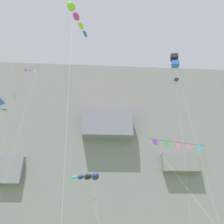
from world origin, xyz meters
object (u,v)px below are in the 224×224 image
kite_banner_far_right (179,147)px  kite_delta_front_field (92,204)px  kite_banner_high_left (24,82)px  kite_delta_upper_mid (1,119)px  kite_diamond_mid_left (13,99)px  kite_windsock_upper_left (88,177)px  kite_box_high_center (175,61)px  kite_diamond_low_right (178,90)px  kite_windsock_mid_center (76,16)px

kite_banner_far_right → kite_delta_front_field: kite_banner_far_right is taller
kite_banner_high_left → kite_delta_upper_mid: bearing=172.0°
kite_delta_front_field → kite_diamond_mid_left: bearing=-179.0°
kite_delta_front_field → kite_banner_high_left: (-14.06, -7.64, 21.44)m
kite_delta_front_field → kite_delta_upper_mid: kite_delta_upper_mid is taller
kite_windsock_upper_left → kite_box_high_center: size_ratio=0.39×
kite_diamond_low_right → kite_box_high_center: size_ratio=1.21×
kite_box_high_center → kite_banner_far_right: bearing=-120.8°
kite_delta_front_field → kite_banner_high_left: size_ratio=0.27×
kite_diamond_low_right → kite_delta_front_field: size_ratio=3.79×
kite_windsock_mid_center → kite_diamond_mid_left: 30.99m
kite_windsock_mid_center → kite_delta_upper_mid: kite_windsock_mid_center is taller
kite_windsock_upper_left → kite_banner_far_right: 14.21m
kite_diamond_low_right → kite_delta_upper_mid: kite_diamond_low_right is taller
kite_windsock_upper_left → kite_delta_upper_mid: 21.13m
kite_windsock_upper_left → kite_diamond_mid_left: 29.99m
kite_diamond_mid_left → kite_delta_upper_mid: (1.47, -6.93, -8.55)m
kite_windsock_upper_left → kite_banner_far_right: (9.79, -10.27, 0.71)m
kite_windsock_upper_left → kite_diamond_mid_left: kite_diamond_mid_left is taller
kite_diamond_mid_left → kite_banner_high_left: kite_banner_high_left is taller
kite_box_high_center → kite_delta_front_field: bearing=125.4°
kite_windsock_mid_center → kite_box_high_center: 17.25m
kite_windsock_mid_center → kite_diamond_mid_left: kite_diamond_mid_left is taller
kite_windsock_mid_center → kite_delta_upper_mid: bearing=127.3°
kite_windsock_mid_center → kite_delta_upper_mid: size_ratio=1.14×
kite_windsock_mid_center → kite_delta_front_field: bearing=85.3°
kite_banner_far_right → kite_banner_high_left: bearing=146.0°
kite_banner_high_left → kite_delta_front_field: bearing=28.5°
kite_windsock_mid_center → kite_box_high_center: kite_box_high_center is taller
kite_diamond_low_right → kite_diamond_mid_left: kite_diamond_low_right is taller
kite_windsock_upper_left → kite_box_high_center: 22.28m
kite_diamond_low_right → kite_box_high_center: bearing=-110.2°
kite_diamond_mid_left → kite_box_high_center: bearing=-29.6°
kite_banner_far_right → kite_banner_high_left: size_ratio=0.36×
kite_banner_far_right → kite_banner_high_left: (-23.56, 15.91, 18.91)m
kite_diamond_mid_left → kite_diamond_low_right: bearing=-7.0°
kite_diamond_low_right → kite_delta_front_field: bearing=164.9°
kite_diamond_low_right → kite_delta_front_field: kite_diamond_low_right is taller
kite_diamond_mid_left → kite_delta_front_field: kite_diamond_mid_left is taller
kite_delta_front_field → kite_box_high_center: size_ratio=0.32×
kite_diamond_low_right → kite_windsock_upper_left: bearing=-154.6°
kite_diamond_low_right → kite_box_high_center: kite_diamond_low_right is taller
kite_diamond_mid_left → kite_delta_front_field: (18.37, 0.31, -21.92)m
kite_diamond_mid_left → kite_banner_high_left: (4.32, -7.33, -0.48)m
kite_banner_far_right → kite_delta_front_field: 25.52m
kite_banner_far_right → kite_box_high_center: kite_box_high_center is taller
kite_banner_far_right → kite_delta_front_field: bearing=112.0°
kite_diamond_mid_left → kite_box_high_center: kite_diamond_mid_left is taller
kite_windsock_mid_center → kite_banner_high_left: size_ratio=0.82×
kite_delta_front_field → kite_windsock_mid_center: bearing=-94.7°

